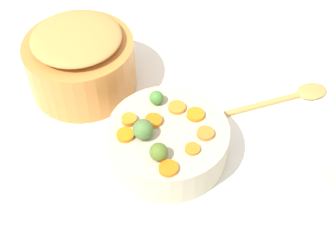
% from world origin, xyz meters
% --- Properties ---
extents(tabletop, '(2.40, 2.40, 0.02)m').
position_xyz_m(tabletop, '(0.00, 0.00, 0.01)').
color(tabletop, white).
rests_on(tabletop, ground).
extents(serving_bowl_carrots, '(0.25, 0.25, 0.08)m').
position_xyz_m(serving_bowl_carrots, '(0.02, -0.03, 0.06)').
color(serving_bowl_carrots, '#B6B094').
rests_on(serving_bowl_carrots, tabletop).
extents(metal_pot, '(0.25, 0.25, 0.13)m').
position_xyz_m(metal_pot, '(-0.26, -0.08, 0.08)').
color(metal_pot, '#CC813A').
rests_on(metal_pot, tabletop).
extents(stuffing_mound, '(0.20, 0.20, 0.03)m').
position_xyz_m(stuffing_mound, '(-0.26, -0.08, 0.17)').
color(stuffing_mound, '#BF8B47').
rests_on(stuffing_mound, metal_pot).
extents(carrot_slice_0, '(0.04, 0.04, 0.01)m').
position_xyz_m(carrot_slice_0, '(-0.04, -0.08, 0.11)').
color(carrot_slice_0, orange).
rests_on(carrot_slice_0, serving_bowl_carrots).
extents(carrot_slice_1, '(0.05, 0.05, 0.01)m').
position_xyz_m(carrot_slice_1, '(-0.01, -0.04, 0.11)').
color(carrot_slice_1, orange).
rests_on(carrot_slice_1, serving_bowl_carrots).
extents(carrot_slice_2, '(0.05, 0.05, 0.01)m').
position_xyz_m(carrot_slice_2, '(-0.01, 0.02, 0.11)').
color(carrot_slice_2, orange).
rests_on(carrot_slice_2, serving_bowl_carrots).
extents(carrot_slice_3, '(0.04, 0.04, 0.01)m').
position_xyz_m(carrot_slice_3, '(0.10, -0.09, 0.11)').
color(carrot_slice_3, orange).
rests_on(carrot_slice_3, serving_bowl_carrots).
extents(carrot_slice_4, '(0.04, 0.04, 0.01)m').
position_xyz_m(carrot_slice_4, '(0.09, -0.02, 0.11)').
color(carrot_slice_4, orange).
rests_on(carrot_slice_4, serving_bowl_carrots).
extents(carrot_slice_5, '(0.05, 0.05, 0.01)m').
position_xyz_m(carrot_slice_5, '(-0.01, -0.11, 0.11)').
color(carrot_slice_5, orange).
rests_on(carrot_slice_5, serving_bowl_carrots).
extents(carrot_slice_6, '(0.04, 0.04, 0.01)m').
position_xyz_m(carrot_slice_6, '(0.08, 0.02, 0.11)').
color(carrot_slice_6, orange).
rests_on(carrot_slice_6, serving_bowl_carrots).
extents(carrot_slice_7, '(0.04, 0.04, 0.01)m').
position_xyz_m(carrot_slice_7, '(0.03, 0.04, 0.11)').
color(carrot_slice_7, orange).
rests_on(carrot_slice_7, serving_bowl_carrots).
extents(brussels_sprout_0, '(0.04, 0.04, 0.04)m').
position_xyz_m(brussels_sprout_0, '(0.01, -0.08, 0.12)').
color(brussels_sprout_0, '#4E7839').
rests_on(brussels_sprout_0, serving_bowl_carrots).
extents(brussels_sprout_1, '(0.03, 0.03, 0.03)m').
position_xyz_m(brussels_sprout_1, '(-0.05, -0.01, 0.12)').
color(brussels_sprout_1, '#488536').
rests_on(brussels_sprout_1, serving_bowl_carrots).
extents(brussels_sprout_2, '(0.04, 0.04, 0.04)m').
position_xyz_m(brussels_sprout_2, '(0.07, -0.09, 0.12)').
color(brussels_sprout_2, '#547025').
rests_on(brussels_sprout_2, serving_bowl_carrots).
extents(wooden_spoon, '(0.11, 0.28, 0.01)m').
position_xyz_m(wooden_spoon, '(0.06, 0.31, 0.03)').
color(wooden_spoon, tan).
rests_on(wooden_spoon, tabletop).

